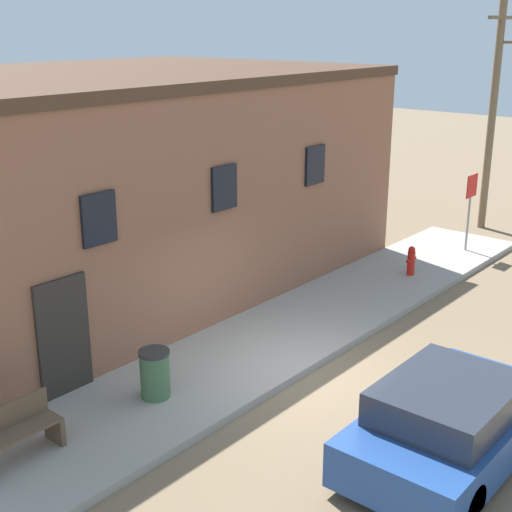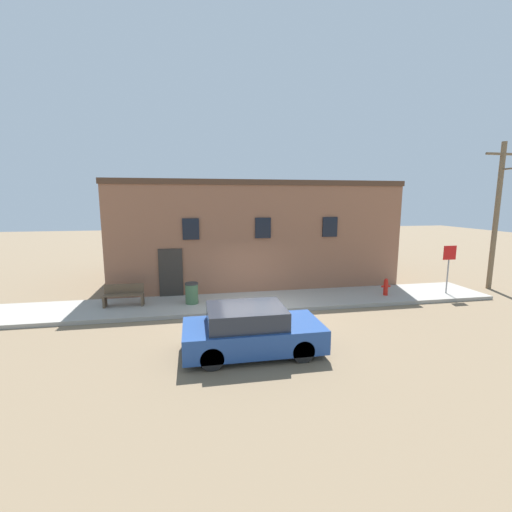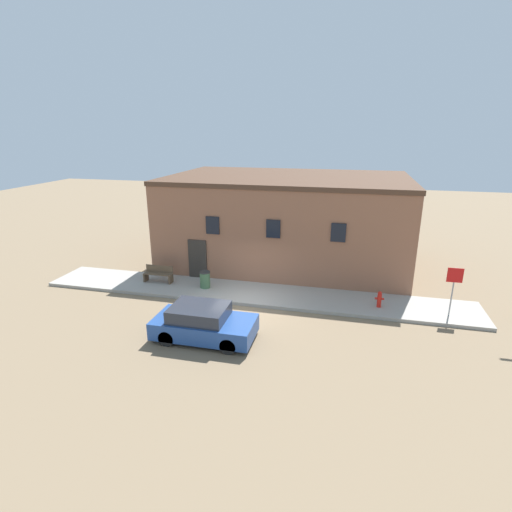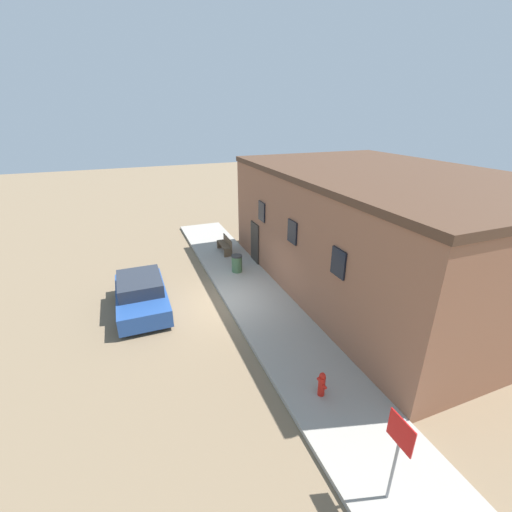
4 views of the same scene
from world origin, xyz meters
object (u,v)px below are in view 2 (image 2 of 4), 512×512
(parked_car, at_px, (251,330))
(stop_sign, at_px, (449,260))
(trash_bin, at_px, (192,293))
(utility_pole, at_px, (500,210))
(fire_hydrant, at_px, (386,287))
(bench, at_px, (124,295))

(parked_car, bearing_deg, stop_sign, 22.81)
(trash_bin, xyz_separation_m, utility_pole, (14.17, 0.17, 3.21))
(fire_hydrant, relative_size, bench, 0.50)
(trash_bin, relative_size, parked_car, 0.22)
(bench, relative_size, trash_bin, 1.77)
(utility_pole, xyz_separation_m, parked_car, (-12.55, -4.70, -3.14))
(fire_hydrant, xyz_separation_m, trash_bin, (-8.29, 0.33, 0.05))
(stop_sign, distance_m, bench, 13.81)
(stop_sign, xyz_separation_m, trash_bin, (-11.14, 0.53, -1.06))
(stop_sign, bearing_deg, fire_hydrant, 176.09)
(bench, distance_m, parked_car, 6.35)
(fire_hydrant, relative_size, trash_bin, 0.88)
(stop_sign, relative_size, trash_bin, 2.54)
(trash_bin, distance_m, utility_pole, 14.53)
(bench, bearing_deg, stop_sign, -3.00)
(utility_pole, height_order, parked_car, utility_pole)
(stop_sign, bearing_deg, parked_car, -157.19)
(bench, bearing_deg, parked_car, -48.06)
(stop_sign, height_order, bench, stop_sign)
(trash_bin, height_order, parked_car, parked_car)
(fire_hydrant, bearing_deg, parked_car, -147.82)
(stop_sign, height_order, trash_bin, stop_sign)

